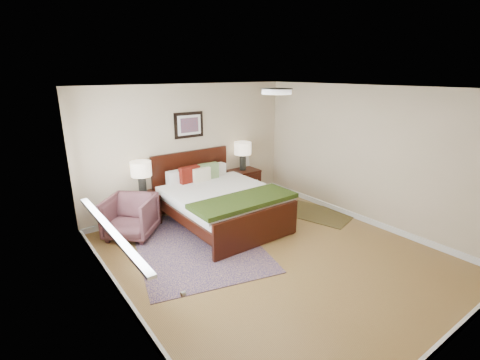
{
  "coord_description": "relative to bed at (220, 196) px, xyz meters",
  "views": [
    {
      "loc": [
        -3.26,
        -3.57,
        2.71
      ],
      "look_at": [
        -0.09,
        0.71,
        1.05
      ],
      "focal_mm": 26.0,
      "sensor_mm": 36.0,
      "label": 1
    }
  ],
  "objects": [
    {
      "name": "lamp_right",
      "position": [
        1.17,
        0.85,
        0.55
      ],
      "size": [
        0.37,
        0.37,
        0.61
      ],
      "color": "black",
      "rests_on": "nightstand_right"
    },
    {
      "name": "right_wall",
      "position": [
        2.27,
        -1.42,
        0.7
      ],
      "size": [
        0.04,
        5.0,
        2.5
      ],
      "primitive_type": "cube",
      "color": "#C2AD8D",
      "rests_on": "ground"
    },
    {
      "name": "ceil_fixture",
      "position": [
        0.02,
        -1.42,
        1.92
      ],
      "size": [
        0.44,
        0.44,
        0.08
      ],
      "color": "white",
      "rests_on": "ceiling"
    },
    {
      "name": "front_wall",
      "position": [
        0.02,
        -3.92,
        0.7
      ],
      "size": [
        4.5,
        0.04,
        2.5
      ],
      "primitive_type": "cube",
      "color": "#C2AD8D",
      "rests_on": "ground"
    },
    {
      "name": "lamp_left",
      "position": [
        -1.11,
        0.85,
        0.47
      ],
      "size": [
        0.37,
        0.37,
        0.61
      ],
      "color": "black",
      "rests_on": "nightstand_left"
    },
    {
      "name": "armchair",
      "position": [
        -1.5,
        0.49,
        -0.19
      ],
      "size": [
        1.09,
        1.09,
        0.71
      ],
      "primitive_type": "imported",
      "rotation": [
        0.0,
        0.0,
        -0.77
      ],
      "color": "brown",
      "rests_on": "ground"
    },
    {
      "name": "door",
      "position": [
        -2.21,
        -3.17,
        0.53
      ],
      "size": [
        0.06,
        1.0,
        2.18
      ],
      "color": "silver",
      "rests_on": "ground"
    },
    {
      "name": "rug_navy",
      "position": [
        1.82,
        -0.75,
        -0.54
      ],
      "size": [
        1.23,
        1.52,
        0.01
      ],
      "primitive_type": "cube",
      "rotation": [
        0.0,
        0.0,
        0.29
      ],
      "color": "black",
      "rests_on": "ground"
    },
    {
      "name": "back_wall",
      "position": [
        0.02,
        1.08,
        0.7
      ],
      "size": [
        4.5,
        0.04,
        2.5
      ],
      "primitive_type": "cube",
      "color": "#C2AD8D",
      "rests_on": "ground"
    },
    {
      "name": "left_wall",
      "position": [
        -2.23,
        -1.42,
        0.7
      ],
      "size": [
        0.04,
        5.0,
        2.5
      ],
      "primitive_type": "cube",
      "color": "#C2AD8D",
      "rests_on": "ground"
    },
    {
      "name": "wall_art",
      "position": [
        0.0,
        1.05,
        1.17
      ],
      "size": [
        0.62,
        0.05,
        0.5
      ],
      "color": "black",
      "rests_on": "back_wall"
    },
    {
      "name": "floor",
      "position": [
        0.02,
        -1.42,
        -0.55
      ],
      "size": [
        5.0,
        5.0,
        0.0
      ],
      "primitive_type": "plane",
      "color": "olive",
      "rests_on": "ground"
    },
    {
      "name": "window",
      "position": [
        -2.17,
        -0.72,
        0.83
      ],
      "size": [
        0.11,
        2.72,
        1.32
      ],
      "color": "silver",
      "rests_on": "left_wall"
    },
    {
      "name": "nightstand_left",
      "position": [
        -1.11,
        0.83,
        -0.09
      ],
      "size": [
        0.48,
        0.44,
        0.58
      ],
      "color": "black",
      "rests_on": "ground"
    },
    {
      "name": "ceiling",
      "position": [
        0.02,
        -1.42,
        1.95
      ],
      "size": [
        4.5,
        5.0,
        0.02
      ],
      "primitive_type": "cube",
      "color": "white",
      "rests_on": "back_wall"
    },
    {
      "name": "rug_persian",
      "position": [
        -0.74,
        -0.42,
        -0.54
      ],
      "size": [
        2.49,
        3.05,
        0.01
      ],
      "primitive_type": "cube",
      "rotation": [
        0.0,
        0.0,
        -0.25
      ],
      "color": "#0E0C3F",
      "rests_on": "ground"
    },
    {
      "name": "nightstand_right",
      "position": [
        1.17,
        0.84,
        -0.15
      ],
      "size": [
        0.66,
        0.5,
        0.66
      ],
      "color": "black",
      "rests_on": "ground"
    },
    {
      "name": "bed",
      "position": [
        0.0,
        0.0,
        0.0
      ],
      "size": [
        1.81,
        2.2,
        1.18
      ],
      "color": "black",
      "rests_on": "ground"
    }
  ]
}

